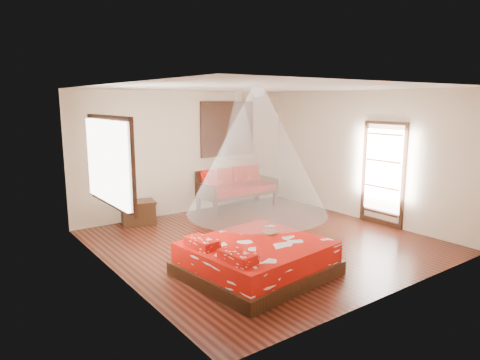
# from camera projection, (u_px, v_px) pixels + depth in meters

# --- Properties ---
(room) EXTENTS (5.54, 5.54, 2.84)m
(room) POSITION_uv_depth(u_px,v_px,m) (263.00, 167.00, 7.70)
(room) COLOR black
(room) RESTS_ON ground
(bed) EXTENTS (2.20, 2.03, 0.63)m
(bed) POSITION_uv_depth(u_px,v_px,m) (256.00, 259.00, 6.38)
(bed) COLOR black
(bed) RESTS_ON floor
(daybed) EXTENTS (1.90, 0.84, 0.97)m
(daybed) POSITION_uv_depth(u_px,v_px,m) (236.00, 186.00, 10.39)
(daybed) COLOR black
(daybed) RESTS_ON floor
(storage_chest) EXTENTS (0.79, 0.65, 0.48)m
(storage_chest) POSITION_uv_depth(u_px,v_px,m) (138.00, 212.00, 9.05)
(storage_chest) COLOR black
(storage_chest) RESTS_ON floor
(shutter_panel) EXTENTS (1.52, 0.06, 1.32)m
(shutter_panel) POSITION_uv_depth(u_px,v_px,m) (228.00, 129.00, 10.40)
(shutter_panel) COLOR black
(shutter_panel) RESTS_ON wall_back
(window_left) EXTENTS (0.10, 1.74, 1.34)m
(window_left) POSITION_uv_depth(u_px,v_px,m) (111.00, 161.00, 6.24)
(window_left) COLOR black
(window_left) RESTS_ON wall_left
(glazed_door) EXTENTS (0.08, 1.02, 2.16)m
(glazed_door) POSITION_uv_depth(u_px,v_px,m) (383.00, 174.00, 8.86)
(glazed_door) COLOR black
(glazed_door) RESTS_ON floor
(wine_tray) EXTENTS (0.27, 0.27, 0.21)m
(wine_tray) POSITION_uv_depth(u_px,v_px,m) (270.00, 230.00, 6.78)
(wine_tray) COLOR brown
(wine_tray) RESTS_ON bed
(mosquito_net_main) EXTENTS (2.05, 2.05, 1.80)m
(mosquito_net_main) POSITION_uv_depth(u_px,v_px,m) (257.00, 152.00, 6.10)
(mosquito_net_main) COLOR white
(mosquito_net_main) RESTS_ON ceiling
(mosquito_net_daybed) EXTENTS (0.87, 0.87, 1.50)m
(mosquito_net_daybed) POSITION_uv_depth(u_px,v_px,m) (239.00, 126.00, 10.01)
(mosquito_net_daybed) COLOR white
(mosquito_net_daybed) RESTS_ON ceiling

